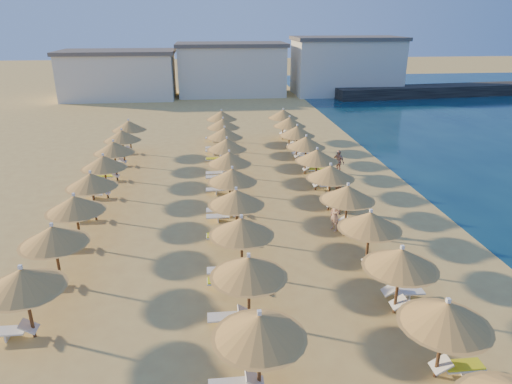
{
  "coord_description": "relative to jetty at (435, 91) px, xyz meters",
  "views": [
    {
      "loc": [
        -3.51,
        -20.35,
        10.73
      ],
      "look_at": [
        -0.91,
        4.0,
        1.3
      ],
      "focal_mm": 32.0,
      "sensor_mm": 36.0,
      "label": 1
    }
  ],
  "objects": [
    {
      "name": "parasol_row_east",
      "position": [
        -25.93,
        -39.25,
        1.59
      ],
      "size": [
        2.83,
        36.56,
        2.93
      ],
      "color": "brown",
      "rests_on": "ground"
    },
    {
      "name": "jetty",
      "position": [
        0.0,
        0.0,
        0.0
      ],
      "size": [
        30.25,
        6.95,
        1.5
      ],
      "primitive_type": "cube",
      "rotation": [
        0.0,
        0.0,
        0.1
      ],
      "color": "black",
      "rests_on": "ground"
    },
    {
      "name": "parasol_row_inland",
      "position": [
        -39.31,
        -37.56,
        1.59
      ],
      "size": [
        2.83,
        26.44,
        2.93
      ],
      "color": "brown",
      "rests_on": "ground"
    },
    {
      "name": "loungers",
      "position": [
        -30.88,
        -39.0,
        -0.41
      ],
      "size": [
        16.48,
        35.18,
        0.66
      ],
      "color": "white",
      "rests_on": "ground"
    },
    {
      "name": "parasol_row_west",
      "position": [
        -31.58,
        -39.25,
        1.59
      ],
      "size": [
        2.83,
        36.56,
        2.93
      ],
      "color": "brown",
      "rests_on": "ground"
    },
    {
      "name": "beachgoer_c",
      "position": [
        -23.53,
        -32.68,
        0.14
      ],
      "size": [
        0.94,
        1.12,
        1.79
      ],
      "primitive_type": "imported",
      "rotation": [
        0.0,
        0.0,
        -0.99
      ],
      "color": "tan",
      "rests_on": "ground"
    },
    {
      "name": "ground",
      "position": [
        -29.32,
        -43.18,
        -0.75
      ],
      "size": [
        220.0,
        220.0,
        0.0
      ],
      "primitive_type": "plane",
      "color": "#D5B35D",
      "rests_on": "ground"
    },
    {
      "name": "beachgoer_b",
      "position": [
        -25.57,
        -39.75,
        0.17
      ],
      "size": [
        1.0,
        1.1,
        1.83
      ],
      "primitive_type": "imported",
      "rotation": [
        0.0,
        0.0,
        -1.15
      ],
      "color": "tan",
      "rests_on": "ground"
    },
    {
      "name": "beachgoer_a",
      "position": [
        -26.29,
        -41.91,
        0.15
      ],
      "size": [
        0.66,
        0.77,
        1.8
      ],
      "primitive_type": "imported",
      "rotation": [
        0.0,
        0.0,
        -1.16
      ],
      "color": "tan",
      "rests_on": "ground"
    },
    {
      "name": "hotel_blocks",
      "position": [
        -27.65,
        3.62,
        2.95
      ],
      "size": [
        48.01,
        10.08,
        8.1
      ],
      "color": "silver",
      "rests_on": "ground"
    }
  ]
}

